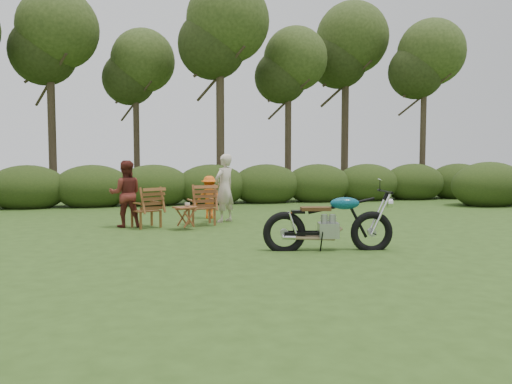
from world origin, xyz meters
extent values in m
plane|color=#2C4517|center=(0.00, 0.00, 0.00)|extent=(80.00, 80.00, 0.00)
cylinder|color=#33251B|center=(-5.50, 11.10, 3.60)|extent=(0.28, 0.28, 7.20)
sphere|color=#283815|center=(-5.50, 11.10, 5.84)|extent=(2.88, 2.88, 2.88)
cylinder|color=#33251B|center=(-2.50, 12.20, 3.15)|extent=(0.24, 0.24, 6.30)
sphere|color=#283815|center=(-2.50, 12.20, 5.11)|extent=(2.52, 2.52, 2.52)
cylinder|color=#33251B|center=(0.50, 10.00, 3.83)|extent=(0.30, 0.30, 7.65)
sphere|color=#283815|center=(0.50, 10.00, 6.21)|extent=(3.06, 3.06, 3.06)
cylinder|color=#33251B|center=(3.50, 11.10, 3.24)|extent=(0.26, 0.26, 6.48)
sphere|color=#283815|center=(3.50, 11.10, 5.26)|extent=(2.59, 2.59, 2.59)
cylinder|color=#33251B|center=(6.50, 12.20, 3.96)|extent=(0.32, 0.32, 7.92)
sphere|color=#283815|center=(6.50, 12.20, 6.42)|extent=(3.17, 3.17, 3.17)
cylinder|color=#33251B|center=(9.00, 10.00, 3.42)|extent=(0.24, 0.24, 6.84)
sphere|color=#283815|center=(9.00, 10.00, 5.55)|extent=(2.74, 2.74, 2.74)
ellipsoid|color=#223413|center=(-6.00, 9.00, 0.63)|extent=(2.52, 1.68, 1.51)
ellipsoid|color=#223413|center=(-4.00, 9.00, 0.63)|extent=(2.52, 1.68, 1.51)
ellipsoid|color=#223413|center=(-2.00, 9.00, 0.63)|extent=(2.52, 1.68, 1.51)
ellipsoid|color=#223413|center=(0.00, 9.00, 0.63)|extent=(2.52, 1.68, 1.51)
ellipsoid|color=#223413|center=(2.00, 9.00, 0.63)|extent=(2.52, 1.68, 1.51)
ellipsoid|color=#223413|center=(4.00, 9.00, 0.63)|extent=(2.52, 1.68, 1.51)
ellipsoid|color=#223413|center=(6.00, 9.00, 0.63)|extent=(2.52, 1.68, 1.51)
ellipsoid|color=#223413|center=(8.00, 9.00, 0.63)|extent=(2.52, 1.68, 1.51)
ellipsoid|color=#223413|center=(10.00, 9.00, 0.63)|extent=(2.52, 1.68, 1.51)
ellipsoid|color=#223413|center=(9.00, 6.00, 0.68)|extent=(2.70, 1.80, 1.62)
imported|color=beige|center=(-1.55, 2.90, 0.57)|extent=(0.14, 0.14, 0.09)
imported|color=beige|center=(-0.49, 3.97, 0.00)|extent=(0.75, 0.71, 1.72)
imported|color=#5C211A|center=(-2.90, 3.63, 0.00)|extent=(0.76, 0.59, 1.56)
imported|color=orange|center=(-0.74, 4.79, 0.00)|extent=(0.79, 0.52, 1.14)
camera|label=1|loc=(-2.82, -8.37, 1.64)|focal=35.00mm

